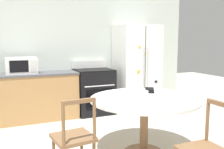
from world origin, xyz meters
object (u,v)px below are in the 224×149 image
microwave (21,65)px  dining_chair_left (74,138)px  refrigerator (137,68)px  candle_glass (145,95)px  oven_range (94,91)px  wallet (150,91)px

microwave → dining_chair_left: size_ratio=0.61×
microwave → dining_chair_left: 2.38m
refrigerator → candle_glass: bearing=-116.2°
refrigerator → microwave: bearing=178.7°
microwave → refrigerator: bearing=-1.3°
candle_glass → refrigerator: bearing=63.8°
candle_glass → oven_range: bearing=89.4°
refrigerator → candle_glass: refrigerator is taller
microwave → candle_glass: 2.51m
refrigerator → dining_chair_left: (-1.99, -2.21, -0.48)m
dining_chair_left → wallet: 1.36m
wallet → candle_glass: bearing=-131.9°
dining_chair_left → wallet: bearing=12.9°
wallet → oven_range: bearing=96.8°
oven_range → wallet: 1.85m
oven_range → dining_chair_left: oven_range is taller
refrigerator → microwave: (-2.37, 0.05, 0.13)m
oven_range → refrigerator: bearing=-2.6°
oven_range → wallet: bearing=-83.2°
refrigerator → microwave: 2.38m
microwave → oven_range: bearing=-0.4°
microwave → wallet: microwave is taller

